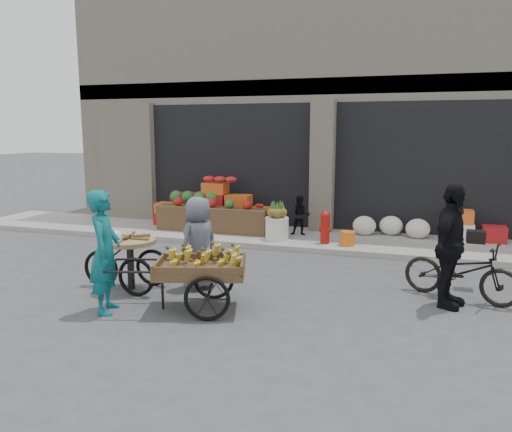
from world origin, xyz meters
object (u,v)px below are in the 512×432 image
(orange_bucket, at_px, (348,238))
(bicycle, at_px, (461,271))
(vendor_grey, at_px, (199,243))
(fire_hydrant, at_px, (325,226))
(pineapple_bin, at_px, (277,228))
(tricycle_cart, at_px, (130,256))
(banana_cart, at_px, (197,266))
(cyclist, at_px, (450,246))
(seated_person, at_px, (300,216))
(vendor_woman, at_px, (105,252))

(orange_bucket, bearing_deg, bicycle, -51.78)
(vendor_grey, bearing_deg, fire_hydrant, -179.93)
(pineapple_bin, xyz_separation_m, fire_hydrant, (1.10, -0.05, 0.13))
(fire_hydrant, relative_size, tricycle_cart, 0.50)
(fire_hydrant, xyz_separation_m, banana_cart, (-1.08, -4.30, 0.15))
(orange_bucket, bearing_deg, cyclist, -58.36)
(pineapple_bin, relative_size, banana_cart, 0.23)
(orange_bucket, height_order, banana_cart, banana_cart)
(fire_hydrant, relative_size, orange_bucket, 2.22)
(fire_hydrant, height_order, cyclist, cyclist)
(tricycle_cart, bearing_deg, bicycle, 10.45)
(orange_bucket, distance_m, seated_person, 1.42)
(pineapple_bin, xyz_separation_m, tricycle_cart, (-1.40, -3.84, 0.20))
(seated_person, bearing_deg, bicycle, -55.47)
(fire_hydrant, bearing_deg, vendor_grey, -113.73)
(vendor_woman, xyz_separation_m, bicycle, (4.83, 2.10, -0.42))
(orange_bucket, distance_m, tricycle_cart, 4.80)
(tricycle_cart, xyz_separation_m, bicycle, (5.05, 1.13, -0.11))
(orange_bucket, distance_m, bicycle, 3.32)
(fire_hydrant, xyz_separation_m, bicycle, (2.55, -2.66, -0.05))
(pineapple_bin, distance_m, tricycle_cart, 4.09)
(pineapple_bin, relative_size, tricycle_cart, 0.36)
(vendor_woman, height_order, vendor_grey, vendor_woman)
(pineapple_bin, bearing_deg, vendor_woman, -103.73)
(bicycle, height_order, cyclist, cyclist)
(vendor_woman, relative_size, vendor_grey, 1.16)
(fire_hydrant, distance_m, vendor_grey, 3.67)
(banana_cart, height_order, vendor_woman, vendor_woman)
(tricycle_cart, relative_size, bicycle, 0.83)
(pineapple_bin, bearing_deg, orange_bucket, -3.58)
(vendor_woman, bearing_deg, vendor_grey, -49.42)
(fire_hydrant, distance_m, tricycle_cart, 4.54)
(bicycle, bearing_deg, vendor_grey, 119.40)
(pineapple_bin, height_order, vendor_woman, vendor_woman)
(banana_cart, bearing_deg, seated_person, 68.66)
(bicycle, bearing_deg, vendor_woman, 133.10)
(seated_person, xyz_separation_m, vendor_woman, (-1.57, -5.41, 0.29))
(tricycle_cart, bearing_deg, fire_hydrant, 54.42)
(fire_hydrant, bearing_deg, cyclist, -52.41)
(seated_person, bearing_deg, pineapple_bin, -133.69)
(banana_cart, relative_size, vendor_woman, 1.31)
(cyclist, bearing_deg, seated_person, 59.05)
(orange_bucket, height_order, cyclist, cyclist)
(seated_person, xyz_separation_m, tricycle_cart, (-1.80, -4.44, -0.02))
(orange_bucket, relative_size, vendor_woman, 0.18)
(orange_bucket, bearing_deg, fire_hydrant, 174.29)
(tricycle_cart, bearing_deg, banana_cart, -21.91)
(fire_hydrant, distance_m, bicycle, 3.68)
(vendor_grey, bearing_deg, seated_person, -167.14)
(seated_person, distance_m, vendor_woman, 5.64)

